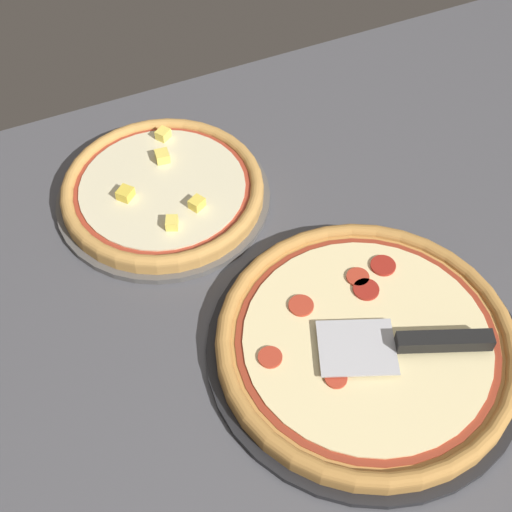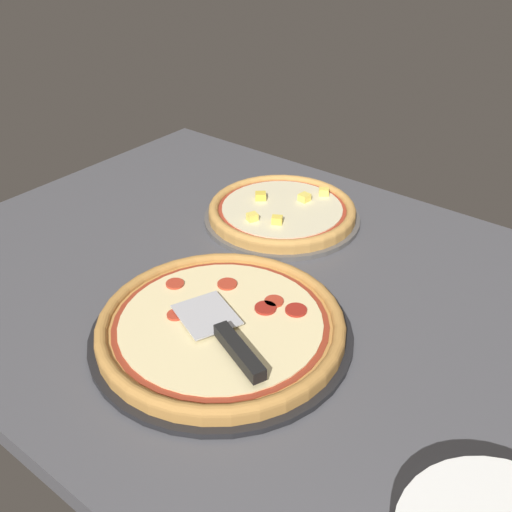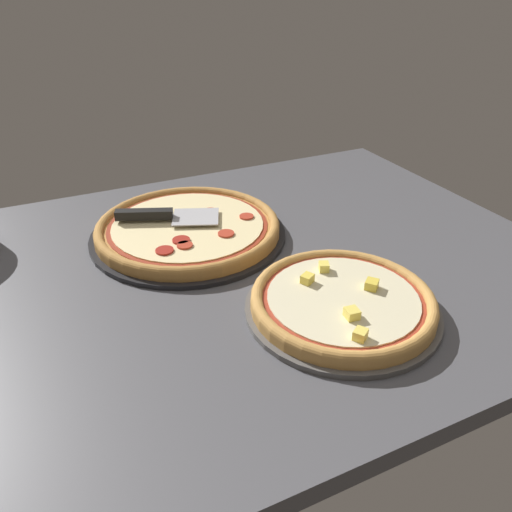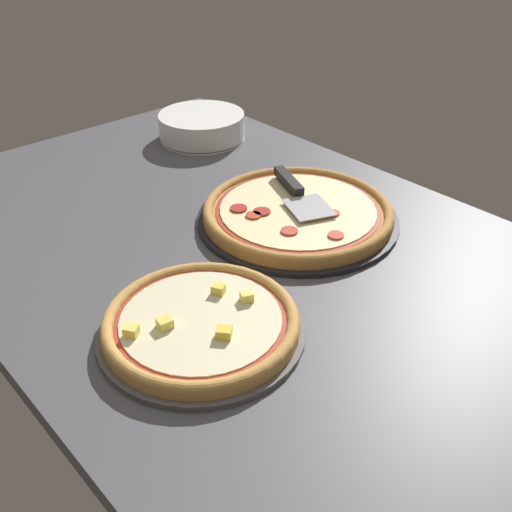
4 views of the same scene
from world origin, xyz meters
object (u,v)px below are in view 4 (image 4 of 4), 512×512
(plate_stack, at_px, (202,126))
(pizza_back, at_px, (201,322))
(serving_spatula, at_px, (294,188))
(pizza_front, at_px, (298,211))

(plate_stack, bearing_deg, pizza_back, 142.20)
(pizza_back, distance_m, plate_stack, 0.82)
(pizza_back, bearing_deg, serving_spatula, -63.57)
(serving_spatula, xyz_separation_m, plate_stack, (0.44, -0.09, -0.01))
(pizza_back, height_order, plate_stack, plate_stack)
(pizza_front, height_order, pizza_back, pizza_back)
(pizza_back, height_order, serving_spatula, serving_spatula)
(serving_spatula, bearing_deg, pizza_front, 142.72)
(serving_spatula, bearing_deg, pizza_back, 116.43)
(pizza_back, distance_m, serving_spatula, 0.46)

